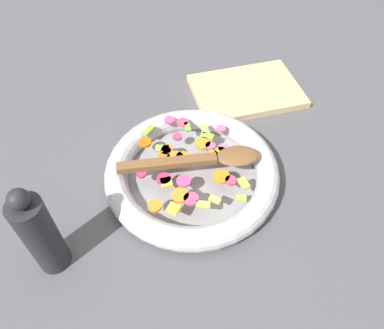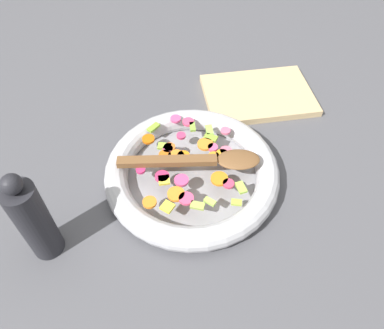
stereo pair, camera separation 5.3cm
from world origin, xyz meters
The scene contains 6 objects.
ground_plane centered at (0.00, 0.00, 0.00)m, with size 4.00×4.00×0.00m, color #4C4C51.
skillet centered at (0.00, 0.00, 0.02)m, with size 0.38×0.38×0.05m.
chopped_vegetables centered at (-0.01, 0.01, 0.05)m, with size 0.23×0.28×0.01m.
wooden_spoon centered at (0.03, 0.00, 0.06)m, with size 0.30×0.08×0.01m.
pepper_mill centered at (-0.30, -0.12, 0.10)m, with size 0.06×0.06×0.22m.
cutting_board centered at (0.22, 0.24, 0.01)m, with size 0.28×0.20×0.02m.
Camera 2 is at (-0.08, -0.50, 0.65)m, focal length 35.00 mm.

